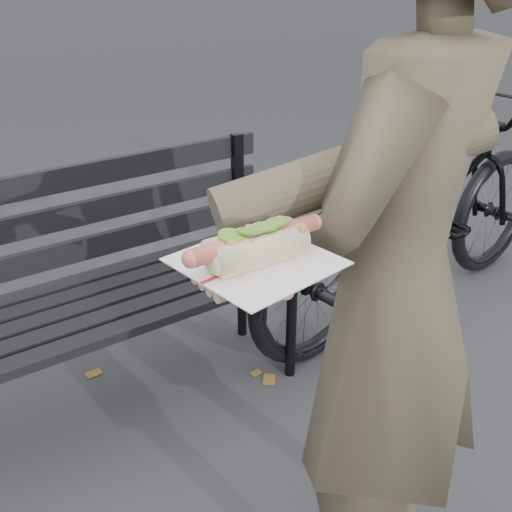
# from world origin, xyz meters

# --- Properties ---
(park_bench) EXTENTS (1.50, 0.44, 0.88)m
(park_bench) POSITION_xyz_m (0.08, 0.98, 0.52)
(park_bench) COLOR black
(park_bench) RESTS_ON ground
(bicycle) EXTENTS (1.92, 0.79, 0.98)m
(bicycle) POSITION_xyz_m (1.52, 0.85, 0.49)
(bicycle) COLOR black
(bicycle) RESTS_ON ground
(person) EXTENTS (0.73, 0.60, 1.70)m
(person) POSITION_xyz_m (0.42, -0.02, 0.85)
(person) COLOR #4B4332
(person) RESTS_ON ground
(held_hotdog) EXTENTS (0.64, 0.32, 0.20)m
(held_hotdog) POSITION_xyz_m (0.20, -0.06, 1.15)
(held_hotdog) COLOR #4B4332
(fallen_leaves) EXTENTS (3.69, 2.95, 0.00)m
(fallen_leaves) POSITION_xyz_m (0.28, 0.45, 0.00)
(fallen_leaves) COLOR brown
(fallen_leaves) RESTS_ON ground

